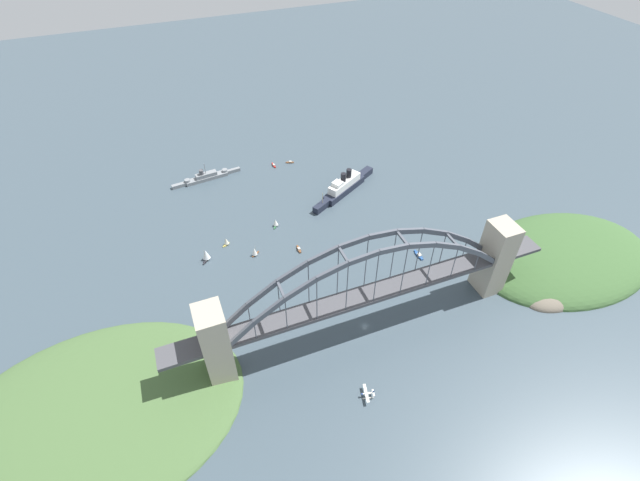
# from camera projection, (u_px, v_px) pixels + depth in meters

# --- Properties ---
(ground_plane) EXTENTS (1400.00, 1400.00, 0.00)m
(ground_plane) POSITION_uv_depth(u_px,v_px,m) (365.00, 326.00, 295.92)
(ground_plane) COLOR #3D4C56
(harbor_arch_bridge) EXTENTS (251.83, 18.78, 74.53)m
(harbor_arch_bridge) POSITION_uv_depth(u_px,v_px,m) (368.00, 295.00, 275.23)
(harbor_arch_bridge) COLOR #ADA38E
(harbor_arch_bridge) RESTS_ON ground
(headland_west_shore) EXTENTS (167.36, 122.69, 16.13)m
(headland_west_shore) POSITION_uv_depth(u_px,v_px,m) (90.00, 421.00, 248.35)
(headland_west_shore) COLOR #476638
(headland_west_shore) RESTS_ON ground
(headland_east_shore) EXTENTS (143.75, 97.32, 25.29)m
(headland_east_shore) POSITION_uv_depth(u_px,v_px,m) (562.00, 260.00, 341.48)
(headland_east_shore) COLOR #3D6033
(headland_east_shore) RESTS_ON ground
(ocean_liner) EXTENTS (74.25, 45.61, 20.59)m
(ocean_liner) POSITION_uv_depth(u_px,v_px,m) (344.00, 186.00, 401.98)
(ocean_liner) COLOR #1E2333
(ocean_liner) RESTS_ON ground
(naval_cruiser) EXTENTS (65.14, 11.53, 16.88)m
(naval_cruiser) POSITION_uv_depth(u_px,v_px,m) (206.00, 177.00, 418.34)
(naval_cruiser) COLOR gray
(naval_cruiser) RESTS_ON ground
(seaplane_taxiing_near_bridge) EXTENTS (7.99, 11.60, 4.95)m
(seaplane_taxiing_near_bridge) POSITION_uv_depth(u_px,v_px,m) (367.00, 394.00, 257.84)
(seaplane_taxiing_near_bridge) COLOR #B7B7B2
(seaplane_taxiing_near_bridge) RESTS_ON ground
(small_boat_0) EXTENTS (2.20, 8.99, 2.02)m
(small_boat_0) POSITION_uv_depth(u_px,v_px,m) (274.00, 165.00, 436.82)
(small_boat_0) COLOR #B2231E
(small_boat_0) RESTS_ON ground
(small_boat_1) EXTENTS (3.01, 11.16, 2.31)m
(small_boat_1) POSITION_uv_depth(u_px,v_px,m) (419.00, 255.00, 344.14)
(small_boat_1) COLOR #234C8C
(small_boat_1) RESTS_ON ground
(small_boat_2) EXTENTS (6.89, 5.99, 8.63)m
(small_boat_2) POSITION_uv_depth(u_px,v_px,m) (254.00, 251.00, 342.52)
(small_boat_2) COLOR brown
(small_boat_2) RESTS_ON ground
(small_boat_3) EXTENTS (7.76, 3.86, 1.98)m
(small_boat_3) POSITION_uv_depth(u_px,v_px,m) (290.00, 162.00, 440.79)
(small_boat_3) COLOR brown
(small_boat_3) RESTS_ON ground
(small_boat_4) EXTENTS (2.36, 8.55, 2.41)m
(small_boat_4) POSITION_uv_depth(u_px,v_px,m) (299.00, 249.00, 348.99)
(small_boat_4) COLOR brown
(small_boat_4) RESTS_ON ground
(small_boat_5) EXTENTS (6.23, 5.08, 7.52)m
(small_boat_5) POSITION_uv_depth(u_px,v_px,m) (226.00, 241.00, 351.73)
(small_boat_5) COLOR gold
(small_boat_5) RESTS_ON ground
(small_boat_6) EXTENTS (8.25, 9.62, 10.80)m
(small_boat_6) POSITION_uv_depth(u_px,v_px,m) (206.00, 254.00, 338.67)
(small_boat_6) COLOR black
(small_boat_6) RESTS_ON ground
(small_boat_7) EXTENTS (5.91, 7.08, 7.31)m
(small_boat_7) POSITION_uv_depth(u_px,v_px,m) (276.00, 223.00, 368.64)
(small_boat_7) COLOR #2D6B3D
(small_boat_7) RESTS_ON ground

